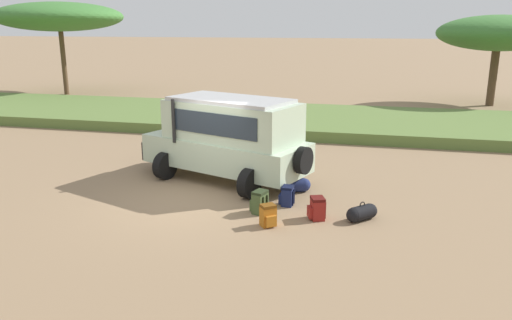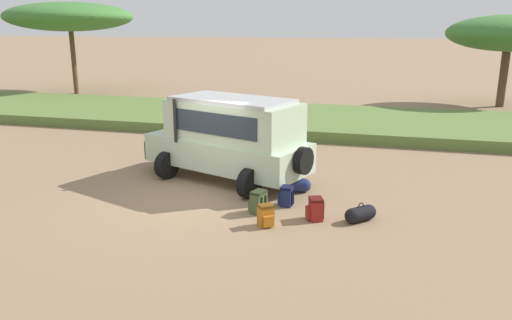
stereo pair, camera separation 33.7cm
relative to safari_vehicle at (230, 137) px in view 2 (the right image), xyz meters
The scene contains 11 objects.
ground_plane 2.38m from the safari_vehicle, 103.72° to the right, with size 320.00×320.00×0.00m, color #8C7051.
grass_bank 8.94m from the safari_vehicle, 93.07° to the left, with size 120.00×7.00×0.44m.
safari_vehicle is the anchor object (origin of this frame).
backpack_beside_front_wheel 3.95m from the safari_vehicle, 40.47° to the right, with size 0.46×0.46×0.54m.
backpack_cluster_center 3.01m from the safari_vehicle, 58.10° to the right, with size 0.44×0.46×0.57m.
backpack_near_rear_wheel 3.82m from the safari_vehicle, 59.31° to the right, with size 0.43×0.43×0.51m.
backpack_outermost 2.89m from the safari_vehicle, 40.10° to the right, with size 0.39×0.36×0.51m.
duffel_bag_low_black_case 4.69m from the safari_vehicle, 30.21° to the right, with size 0.71×0.72×0.46m.
duffel_bag_soft_canvas 2.44m from the safari_vehicle, 16.91° to the right, with size 0.83×0.55×0.48m.
acacia_tree_far_left 22.33m from the safari_vehicle, 135.48° to the left, with size 7.90×8.06×5.82m.
acacia_tree_left_mid 19.97m from the safari_vehicle, 58.37° to the left, with size 6.50×6.46×4.96m.
Camera 2 is at (4.89, -11.49, 4.45)m, focal length 35.00 mm.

